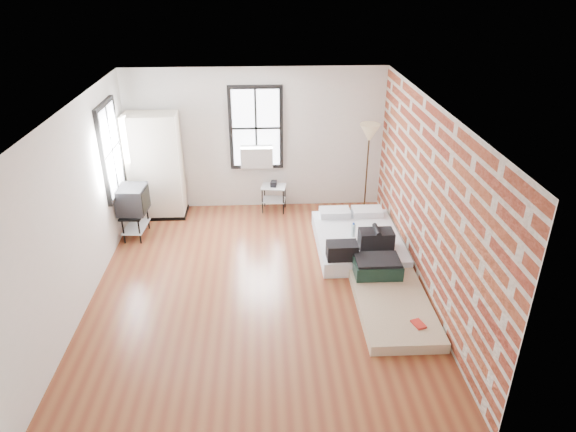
{
  "coord_description": "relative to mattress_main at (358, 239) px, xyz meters",
  "views": [
    {
      "loc": [
        0.11,
        -6.65,
        4.53
      ],
      "look_at": [
        0.48,
        0.3,
        1.07
      ],
      "focal_mm": 32.0,
      "sensor_mm": 36.0,
      "label": 1
    }
  ],
  "objects": [
    {
      "name": "ground",
      "position": [
        -1.74,
        -1.12,
        -0.17
      ],
      "size": [
        6.0,
        6.0,
        0.0
      ],
      "primitive_type": "plane",
      "color": "maroon",
      "rests_on": "ground"
    },
    {
      "name": "room_shell",
      "position": [
        -1.51,
        -0.76,
        1.57
      ],
      "size": [
        5.02,
        6.02,
        2.8
      ],
      "color": "silver",
      "rests_on": "ground"
    },
    {
      "name": "mattress_main",
      "position": [
        0.0,
        0.0,
        0.0
      ],
      "size": [
        1.44,
        1.95,
        0.62
      ],
      "rotation": [
        0.0,
        0.0,
        0.01
      ],
      "color": "white",
      "rests_on": "ground"
    },
    {
      "name": "mattress_bare",
      "position": [
        0.18,
        -1.62,
        -0.04
      ],
      "size": [
        1.04,
        1.96,
        0.42
      ],
      "rotation": [
        0.0,
        0.0,
        -0.01
      ],
      "color": "#C2AE8C",
      "rests_on": "ground"
    },
    {
      "name": "wardrobe",
      "position": [
        -3.68,
        1.53,
        0.85
      ],
      "size": [
        1.04,
        0.6,
        2.04
      ],
      "rotation": [
        0.0,
        0.0,
        -0.0
      ],
      "color": "black",
      "rests_on": "ground"
    },
    {
      "name": "side_table",
      "position": [
        -1.43,
        1.6,
        0.25
      ],
      "size": [
        0.53,
        0.45,
        0.63
      ],
      "rotation": [
        0.0,
        0.0,
        -0.15
      ],
      "color": "black",
      "rests_on": "ground"
    },
    {
      "name": "floor_lamp",
      "position": [
        0.41,
        1.53,
        1.36
      ],
      "size": [
        0.38,
        0.38,
        1.78
      ],
      "color": "#312210",
      "rests_on": "ground"
    },
    {
      "name": "tv_stand",
      "position": [
        -3.96,
        0.66,
        0.52
      ],
      "size": [
        0.52,
        0.71,
        0.97
      ],
      "rotation": [
        0.0,
        0.0,
        -0.07
      ],
      "color": "black",
      "rests_on": "ground"
    }
  ]
}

